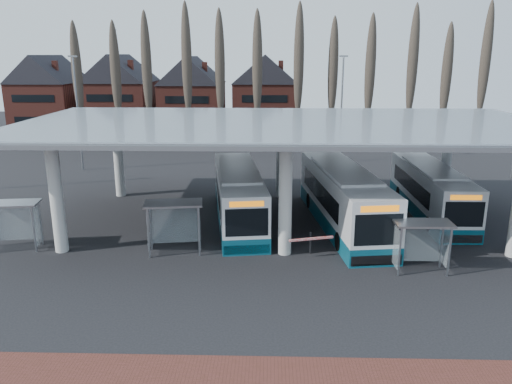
{
  "coord_description": "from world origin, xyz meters",
  "views": [
    {
      "loc": [
        -0.82,
        -22.32,
        10.24
      ],
      "look_at": [
        -1.65,
        7.0,
        2.14
      ],
      "focal_mm": 35.0,
      "sensor_mm": 36.0,
      "label": 1
    }
  ],
  "objects_px": {
    "shelter_0": "(13,215)",
    "shelter_2": "(421,235)",
    "bus_2": "(343,199)",
    "bus_3": "(430,191)",
    "shelter_1": "(174,215)",
    "bus_1": "(238,196)"
  },
  "relations": [
    {
      "from": "shelter_0",
      "to": "shelter_2",
      "type": "height_order",
      "value": "shelter_0"
    },
    {
      "from": "bus_2",
      "to": "bus_3",
      "type": "bearing_deg",
      "value": 15.61
    },
    {
      "from": "shelter_1",
      "to": "bus_1",
      "type": "bearing_deg",
      "value": 53.14
    },
    {
      "from": "shelter_0",
      "to": "shelter_2",
      "type": "distance_m",
      "value": 21.29
    },
    {
      "from": "bus_1",
      "to": "bus_2",
      "type": "height_order",
      "value": "bus_2"
    },
    {
      "from": "bus_2",
      "to": "shelter_0",
      "type": "height_order",
      "value": "bus_2"
    },
    {
      "from": "shelter_0",
      "to": "shelter_1",
      "type": "xyz_separation_m",
      "value": [
        8.76,
        -0.24,
        0.11
      ]
    },
    {
      "from": "bus_2",
      "to": "bus_3",
      "type": "distance_m",
      "value": 6.69
    },
    {
      "from": "bus_3",
      "to": "shelter_0",
      "type": "height_order",
      "value": "bus_3"
    },
    {
      "from": "bus_1",
      "to": "shelter_0",
      "type": "xyz_separation_m",
      "value": [
        -11.82,
        -5.26,
        0.35
      ]
    },
    {
      "from": "bus_2",
      "to": "shelter_0",
      "type": "xyz_separation_m",
      "value": [
        -18.31,
        -4.39,
        0.23
      ]
    },
    {
      "from": "shelter_0",
      "to": "bus_2",
      "type": "bearing_deg",
      "value": 6.19
    },
    {
      "from": "bus_1",
      "to": "shelter_2",
      "type": "distance_m",
      "value": 12.03
    },
    {
      "from": "bus_2",
      "to": "shelter_2",
      "type": "distance_m",
      "value": 7.3
    },
    {
      "from": "bus_3",
      "to": "shelter_1",
      "type": "bearing_deg",
      "value": -155.68
    },
    {
      "from": "bus_2",
      "to": "shelter_1",
      "type": "bearing_deg",
      "value": -161.45
    },
    {
      "from": "bus_1",
      "to": "bus_3",
      "type": "xyz_separation_m",
      "value": [
        12.64,
        1.74,
        -0.06
      ]
    },
    {
      "from": "shelter_0",
      "to": "bus_3",
      "type": "bearing_deg",
      "value": 8.65
    },
    {
      "from": "bus_1",
      "to": "shelter_1",
      "type": "distance_m",
      "value": 6.3
    },
    {
      "from": "bus_1",
      "to": "shelter_0",
      "type": "relative_size",
      "value": 4.08
    },
    {
      "from": "bus_3",
      "to": "shelter_2",
      "type": "distance_m",
      "value": 9.9
    },
    {
      "from": "bus_2",
      "to": "shelter_0",
      "type": "distance_m",
      "value": 18.83
    }
  ]
}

